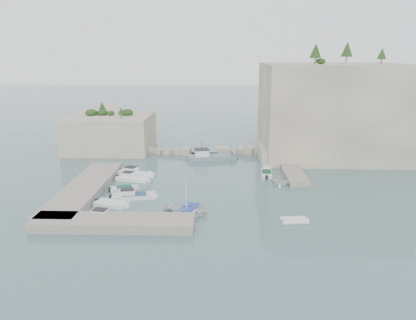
{
  "coord_description": "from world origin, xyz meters",
  "views": [
    {
      "loc": [
        1.79,
        -53.96,
        18.77
      ],
      "look_at": [
        0.0,
        6.0,
        3.0
      ],
      "focal_mm": 35.0,
      "sensor_mm": 36.0,
      "label": 1
    }
  ],
  "objects_px": {
    "motorboat_d": "(134,198)",
    "tender_east_a": "(280,185)",
    "tender_east_c": "(269,168)",
    "motorboat_b": "(133,180)",
    "tender_east_d": "(271,163)",
    "inflatable_dinghy": "(294,222)",
    "tender_east_b": "(267,175)",
    "motorboat_c": "(124,191)",
    "motorboat_e": "(112,206)",
    "work_boat": "(211,160)",
    "rowboat": "(186,214)",
    "motorboat_a": "(136,175)",
    "motorboat_f": "(107,220)"
  },
  "relations": [
    {
      "from": "motorboat_e",
      "to": "tender_east_c",
      "type": "bearing_deg",
      "value": 58.35
    },
    {
      "from": "rowboat",
      "to": "work_boat",
      "type": "xyz_separation_m",
      "value": [
        2.46,
        25.84,
        0.0
      ]
    },
    {
      "from": "tender_east_d",
      "to": "motorboat_c",
      "type": "bearing_deg",
      "value": 139.59
    },
    {
      "from": "motorboat_c",
      "to": "motorboat_e",
      "type": "xyz_separation_m",
      "value": [
        -0.23,
        -5.97,
        0.0
      ]
    },
    {
      "from": "motorboat_b",
      "to": "tender_east_b",
      "type": "height_order",
      "value": "motorboat_b"
    },
    {
      "from": "motorboat_c",
      "to": "tender_east_a",
      "type": "distance_m",
      "value": 22.61
    },
    {
      "from": "motorboat_c",
      "to": "motorboat_f",
      "type": "distance_m",
      "value": 10.54
    },
    {
      "from": "motorboat_b",
      "to": "inflatable_dinghy",
      "type": "xyz_separation_m",
      "value": [
        21.9,
        -15.12,
        0.0
      ]
    },
    {
      "from": "motorboat_a",
      "to": "tender_east_d",
      "type": "distance_m",
      "value": 23.81
    },
    {
      "from": "tender_east_a",
      "to": "motorboat_f",
      "type": "bearing_deg",
      "value": 141.52
    },
    {
      "from": "motorboat_a",
      "to": "motorboat_c",
      "type": "bearing_deg",
      "value": -66.98
    },
    {
      "from": "motorboat_d",
      "to": "motorboat_e",
      "type": "distance_m",
      "value": 3.7
    },
    {
      "from": "motorboat_d",
      "to": "rowboat",
      "type": "xyz_separation_m",
      "value": [
        7.44,
        -5.23,
        0.0
      ]
    },
    {
      "from": "motorboat_b",
      "to": "tender_east_a",
      "type": "height_order",
      "value": "tender_east_a"
    },
    {
      "from": "motorboat_b",
      "to": "motorboat_e",
      "type": "relative_size",
      "value": 1.17
    },
    {
      "from": "motorboat_d",
      "to": "inflatable_dinghy",
      "type": "height_order",
      "value": "motorboat_d"
    },
    {
      "from": "motorboat_c",
      "to": "rowboat",
      "type": "relative_size",
      "value": 0.77
    },
    {
      "from": "motorboat_e",
      "to": "work_boat",
      "type": "bearing_deg",
      "value": 81.26
    },
    {
      "from": "tender_east_c",
      "to": "tender_east_d",
      "type": "height_order",
      "value": "tender_east_d"
    },
    {
      "from": "motorboat_a",
      "to": "tender_east_b",
      "type": "relative_size",
      "value": 1.38
    },
    {
      "from": "inflatable_dinghy",
      "to": "tender_east_b",
      "type": "bearing_deg",
      "value": 87.09
    },
    {
      "from": "motorboat_c",
      "to": "tender_east_c",
      "type": "bearing_deg",
      "value": 11.48
    },
    {
      "from": "rowboat",
      "to": "inflatable_dinghy",
      "type": "distance_m",
      "value": 12.79
    },
    {
      "from": "inflatable_dinghy",
      "to": "motorboat_c",
      "type": "bearing_deg",
      "value": 148.53
    },
    {
      "from": "motorboat_b",
      "to": "tender_east_b",
      "type": "xyz_separation_m",
      "value": [
        20.78,
        3.48,
        0.0
      ]
    },
    {
      "from": "motorboat_c",
      "to": "rowboat",
      "type": "distance_m",
      "value": 12.57
    },
    {
      "from": "work_boat",
      "to": "rowboat",
      "type": "bearing_deg",
      "value": -104.66
    },
    {
      "from": "motorboat_c",
      "to": "motorboat_d",
      "type": "height_order",
      "value": "motorboat_d"
    },
    {
      "from": "motorboat_b",
      "to": "tender_east_c",
      "type": "xyz_separation_m",
      "value": [
        21.58,
        7.56,
        0.0
      ]
    },
    {
      "from": "motorboat_d",
      "to": "motorboat_e",
      "type": "relative_size",
      "value": 1.37
    },
    {
      "from": "motorboat_b",
      "to": "motorboat_c",
      "type": "height_order",
      "value": "motorboat_b"
    },
    {
      "from": "tender_east_b",
      "to": "tender_east_a",
      "type": "bearing_deg",
      "value": -158.68
    },
    {
      "from": "rowboat",
      "to": "tender_east_d",
      "type": "relative_size",
      "value": 1.43
    },
    {
      "from": "tender_east_b",
      "to": "motorboat_b",
      "type": "bearing_deg",
      "value": 105.33
    },
    {
      "from": "motorboat_c",
      "to": "tender_east_c",
      "type": "xyz_separation_m",
      "value": [
        21.77,
        12.33,
        0.0
      ]
    },
    {
      "from": "motorboat_c",
      "to": "work_boat",
      "type": "relative_size",
      "value": 0.44
    },
    {
      "from": "motorboat_f",
      "to": "rowboat",
      "type": "xyz_separation_m",
      "value": [
        9.09,
        2.26,
        0.0
      ]
    },
    {
      "from": "motorboat_b",
      "to": "tender_east_d",
      "type": "xyz_separation_m",
      "value": [
        22.31,
        10.66,
        0.0
      ]
    },
    {
      "from": "tender_east_c",
      "to": "work_boat",
      "type": "xyz_separation_m",
      "value": [
        -9.83,
        5.24,
        0.0
      ]
    },
    {
      "from": "tender_east_a",
      "to": "tender_east_c",
      "type": "relative_size",
      "value": 0.7
    },
    {
      "from": "motorboat_b",
      "to": "tender_east_b",
      "type": "relative_size",
      "value": 1.14
    },
    {
      "from": "tender_east_b",
      "to": "tender_east_c",
      "type": "bearing_deg",
      "value": -5.29
    },
    {
      "from": "tender_east_a",
      "to": "tender_east_b",
      "type": "relative_size",
      "value": 0.64
    },
    {
      "from": "motorboat_d",
      "to": "tender_east_a",
      "type": "relative_size",
      "value": 2.11
    },
    {
      "from": "motorboat_d",
      "to": "work_boat",
      "type": "bearing_deg",
      "value": 53.3
    },
    {
      "from": "tender_east_b",
      "to": "work_boat",
      "type": "bearing_deg",
      "value": 49.94
    },
    {
      "from": "inflatable_dinghy",
      "to": "tender_east_d",
      "type": "distance_m",
      "value": 25.79
    },
    {
      "from": "motorboat_a",
      "to": "motorboat_e",
      "type": "distance_m",
      "value": 13.41
    },
    {
      "from": "motorboat_d",
      "to": "tender_east_c",
      "type": "xyz_separation_m",
      "value": [
        19.73,
        15.38,
        0.0
      ]
    },
    {
      "from": "rowboat",
      "to": "tender_east_d",
      "type": "bearing_deg",
      "value": -13.39
    }
  ]
}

